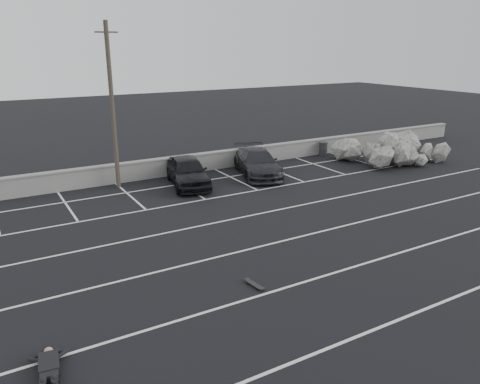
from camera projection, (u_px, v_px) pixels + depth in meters
ground at (303, 283)px, 14.78m from camera, size 120.00×120.00×0.00m
seawall at (150, 169)px, 26.15m from camera, size 50.00×0.45×1.06m
stall_lines at (232, 236)px, 18.37m from camera, size 36.00×20.05×0.01m
car_left at (188, 171)px, 24.72m from camera, size 2.80×4.85×1.55m
car_right at (258, 163)px, 26.71m from camera, size 3.51×5.42×1.46m
utility_pole at (112, 107)px, 23.41m from camera, size 1.11×0.22×8.30m
trash_bin at (323, 149)px, 31.42m from camera, size 0.64×0.64×0.93m
riprap_pile at (390, 151)px, 29.94m from camera, size 6.49×5.42×1.78m
person at (48, 360)px, 10.76m from camera, size 1.59×2.68×0.49m
skateboard at (254, 285)px, 14.52m from camera, size 0.26×0.71×0.08m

